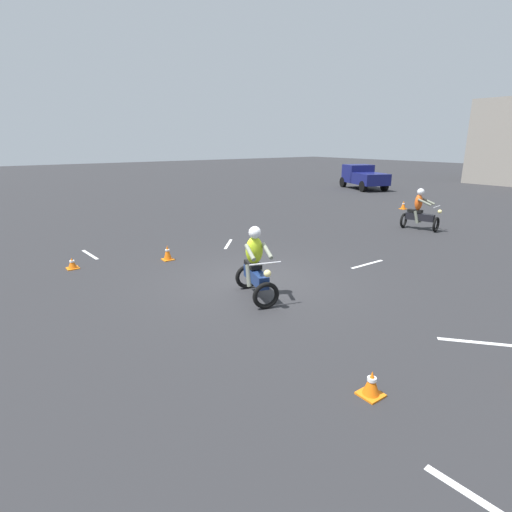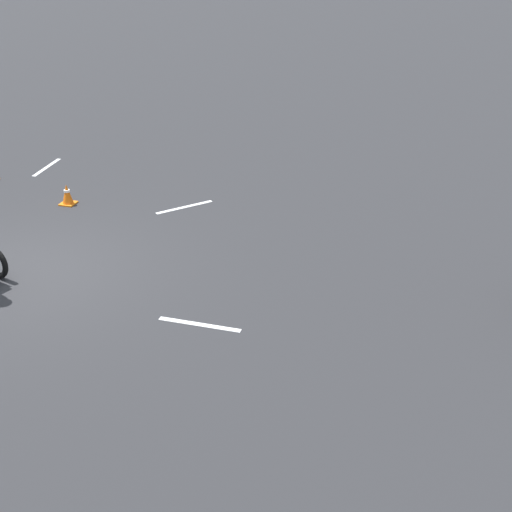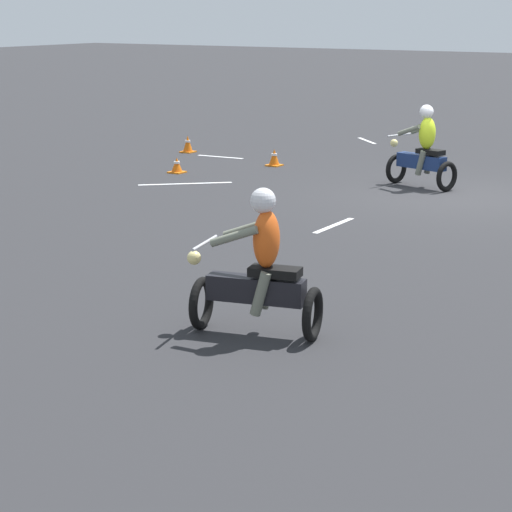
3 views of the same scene
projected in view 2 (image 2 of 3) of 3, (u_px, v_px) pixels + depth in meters
name	position (u px, v px, depth m)	size (l,w,h in m)	color
ground_plane	(26.00, 274.00, 12.73)	(120.00, 120.00, 0.00)	#28282B
traffic_cone_far_center	(67.00, 195.00, 15.55)	(0.32, 0.32, 0.46)	orange
lane_stripe_n	(200.00, 324.00, 11.19)	(0.10, 1.36, 0.01)	silver
lane_stripe_nw	(184.00, 207.00, 15.49)	(0.10, 1.34, 0.01)	silver
lane_stripe_w	(47.00, 167.00, 17.82)	(0.10, 1.35, 0.01)	silver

